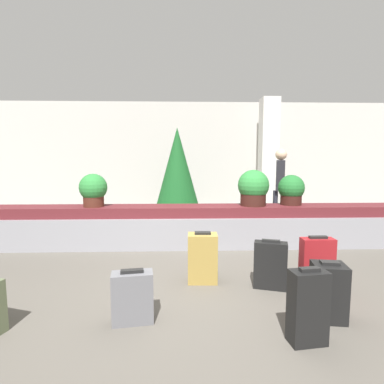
{
  "coord_description": "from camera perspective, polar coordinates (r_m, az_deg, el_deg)",
  "views": [
    {
      "loc": [
        -0.17,
        -3.61,
        1.56
      ],
      "look_at": [
        0.0,
        1.69,
        0.97
      ],
      "focal_mm": 28.0,
      "sensor_mm": 36.0,
      "label": 1
    }
  ],
  "objects": [
    {
      "name": "ground_plane",
      "position": [
        3.93,
        0.85,
        -17.06
      ],
      "size": [
        18.0,
        18.0,
        0.0
      ],
      "primitive_type": "plane",
      "color": "#59544C"
    },
    {
      "name": "suitcase_4",
      "position": [
        3.83,
        14.68,
        -13.29
      ],
      "size": [
        0.42,
        0.27,
        0.6
      ],
      "rotation": [
        0.0,
        0.0,
        -0.29
      ],
      "color": "black",
      "rests_on": "ground_plane"
    },
    {
      "name": "suitcase_1",
      "position": [
        3.34,
        24.54,
        -16.85
      ],
      "size": [
        0.34,
        0.32,
        0.58
      ],
      "rotation": [
        0.0,
        0.0,
        -0.15
      ],
      "color": "black",
      "rests_on": "ground_plane"
    },
    {
      "name": "traveler_0",
      "position": [
        6.96,
        16.48,
        2.1
      ],
      "size": [
        0.31,
        0.36,
        1.78
      ],
      "rotation": [
        0.0,
        0.0,
        1.21
      ],
      "color": "#282833",
      "rests_on": "ground_plane"
    },
    {
      "name": "potted_plant_1",
      "position": [
        5.47,
        11.6,
        0.71
      ],
      "size": [
        0.56,
        0.56,
        0.65
      ],
      "color": "#381914",
      "rests_on": "carousel"
    },
    {
      "name": "suitcase_0",
      "position": [
        3.94,
        22.68,
        -12.57
      ],
      "size": [
        0.38,
        0.17,
        0.66
      ],
      "rotation": [
        0.0,
        0.0,
        0.01
      ],
      "color": "maroon",
      "rests_on": "ground_plane"
    },
    {
      "name": "carousel",
      "position": [
        5.44,
        -0.0,
        -6.61
      ],
      "size": [
        7.82,
        0.71,
        0.72
      ],
      "color": "gray",
      "rests_on": "ground_plane"
    },
    {
      "name": "suitcase_6",
      "position": [
        2.87,
        21.2,
        -19.74
      ],
      "size": [
        0.33,
        0.22,
        0.66
      ],
      "rotation": [
        0.0,
        0.0,
        0.13
      ],
      "color": "black",
      "rests_on": "ground_plane"
    },
    {
      "name": "decorated_tree",
      "position": [
        7.11,
        -2.8,
        3.68
      ],
      "size": [
        1.17,
        1.17,
        2.29
      ],
      "color": "#4C331E",
      "rests_on": "ground_plane"
    },
    {
      "name": "potted_plant_2",
      "position": [
        5.53,
        -18.29,
        0.39
      ],
      "size": [
        0.48,
        0.48,
        0.58
      ],
      "color": "#4C2319",
      "rests_on": "carousel"
    },
    {
      "name": "suitcase_3",
      "position": [
        3.08,
        -11.24,
        -19.04
      ],
      "size": [
        0.41,
        0.24,
        0.52
      ],
      "rotation": [
        0.0,
        0.0,
        0.15
      ],
      "color": "slate",
      "rests_on": "ground_plane"
    },
    {
      "name": "back_wall",
      "position": [
        8.87,
        -0.76,
        6.57
      ],
      "size": [
        18.0,
        0.06,
        3.2
      ],
      "color": "beige",
      "rests_on": "ground_plane"
    },
    {
      "name": "suitcase_2",
      "position": [
        3.89,
        2.03,
        -12.41
      ],
      "size": [
        0.38,
        0.27,
        0.65
      ],
      "rotation": [
        0.0,
        0.0,
        -0.04
      ],
      "color": "#A3843D",
      "rests_on": "ground_plane"
    },
    {
      "name": "pillar",
      "position": [
        8.54,
        14.34,
        6.38
      ],
      "size": [
        0.47,
        0.47,
        3.2
      ],
      "color": "silver",
      "rests_on": "ground_plane"
    },
    {
      "name": "potted_plant_0",
      "position": [
        5.77,
        18.38,
        0.34
      ],
      "size": [
        0.47,
        0.47,
        0.55
      ],
      "color": "#381914",
      "rests_on": "carousel"
    }
  ]
}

